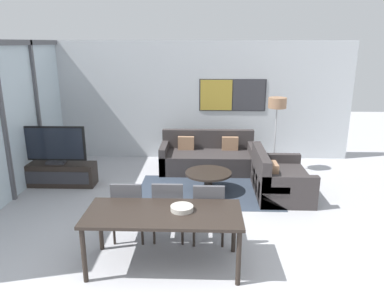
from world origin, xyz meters
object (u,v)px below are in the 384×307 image
Objects in this scene: fruit_bowl at (182,208)px; television at (54,145)px; sofa_main at (208,158)px; dining_chair_centre at (169,207)px; floor_lamp at (277,108)px; sofa_side at (277,181)px; dining_chair_right at (208,209)px; tv_console at (57,174)px; coffee_table at (208,177)px; dining_table at (163,217)px; dining_chair_left at (129,207)px.

television is at bearing 134.57° from fruit_bowl.
dining_chair_centre is (-0.58, -3.17, 0.25)m from sofa_main.
sofa_main is 1.27× the size of floor_lamp.
dining_chair_right is (-1.30, -1.81, 0.25)m from sofa_side.
sofa_side is at bearing -4.50° from tv_console.
coffee_table is 2.51m from fruit_bowl.
dining_table is at bearing -133.05° from dining_chair_right.
dining_chair_left is (-1.14, -1.87, 0.22)m from coffee_table.
tv_console is 3.23m from dining_chair_centre.
coffee_table is (0.00, -1.32, 0.03)m from sofa_main.
fruit_bowl is at bearing -95.40° from sofa_main.
dining_chair_left reaches higher than dining_table.
sofa_side reaches higher than tv_console.
dining_chair_left reaches higher than coffee_table.
floor_lamp is at bearing 12.10° from television.
dining_chair_centre is 1.00× the size of dining_chair_right.
dining_chair_centre reaches higher than sofa_main.
tv_console is 4.31m from sofa_side.
tv_console is 1.72× the size of coffee_table.
coffee_table is at bearing 58.48° from dining_chair_left.
dining_chair_right reaches higher than coffee_table.
dining_table is at bearing 142.32° from sofa_side.
television is 3.23m from dining_chair_centre.
dining_chair_right is (2.99, -2.15, -0.31)m from television.
sofa_main is 3.23m from dining_chair_centre.
tv_console is 3.82m from fruit_bowl.
dining_chair_centre is 0.56× the size of floor_lamp.
sofa_side is 1.57× the size of dining_chair_left.
dining_chair_left and dining_chair_centre have the same top height.
television is at bearing -167.90° from floor_lamp.
tv_console is 1.66× the size of dining_chair_left.
dining_chair_right is 3.20× the size of fruit_bowl.
floor_lamp reaches higher than dining_chair_centre.
sofa_side is at bearing 55.20° from fruit_bowl.
dining_chair_centre is at bearing 110.81° from fruit_bowl.
television is 1.35× the size of dining_chair_centre.
tv_console is at bearing 131.29° from dining_chair_left.
coffee_table is at bearing -4.92° from television.
floor_lamp is (1.45, -0.11, 1.15)m from sofa_main.
television reaches higher than sofa_side.
television reaches higher than fruit_bowl.
coffee_table is 0.96× the size of dining_chair_right.
television is at bearing 90.00° from tv_console.
fruit_bowl is (0.23, 0.06, 0.11)m from dining_table.
sofa_side is 3.08m from dining_table.
tv_console is 3.70m from dining_chair_right.
dining_chair_centre is (0.56, 0.02, 0.00)m from dining_chair_left.
television is 3.24m from sofa_main.
dining_chair_centre is at bearing 2.46° from dining_chair_left.
dining_chair_centre is at bearing -100.40° from sofa_main.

